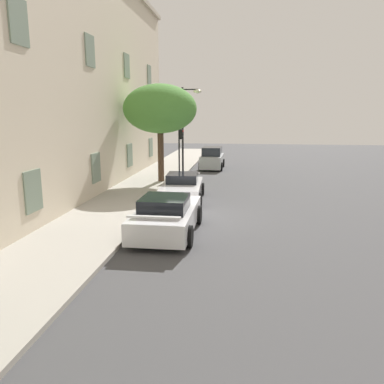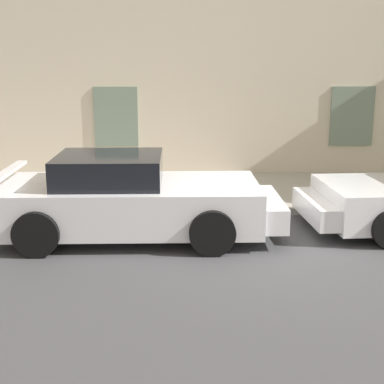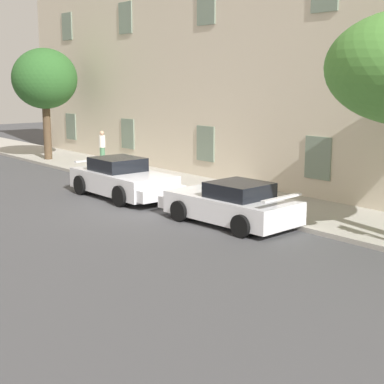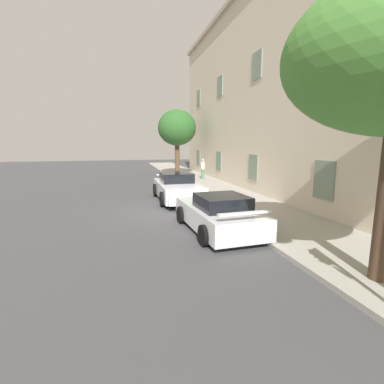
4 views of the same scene
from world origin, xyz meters
The scene contains 9 objects.
ground_plane centered at (0.00, 0.00, 0.00)m, with size 80.00×80.00×0.00m, color #444447.
sidewalk centered at (0.00, 3.59, 0.07)m, with size 60.00×3.51×0.14m, color #A8A399.
building_facade centered at (0.00, 6.95, 6.23)m, with size 37.46×3.71×12.42m.
sportscar_red_lead centered at (-2.12, 0.62, 0.64)m, with size 4.84×2.25×1.44m.
sportscar_yellow_flank centered at (3.11, 0.91, 0.58)m, with size 4.58×2.33×1.30m.
hatchback_parked centered at (14.56, 0.26, 0.80)m, with size 3.77×1.87×1.73m.
tree_near_kerb centered at (7.72, 2.94, 4.57)m, with size 4.47×4.47×5.94m.
traffic_light centered at (9.64, 2.02, 2.37)m, with size 0.44×0.36×3.27m.
street_lamp centered at (11.58, 1.74, 4.23)m, with size 0.44×1.42×5.95m.
Camera 1 is at (-15.41, -2.01, 4.32)m, focal length 35.53 mm.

